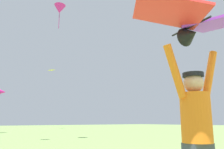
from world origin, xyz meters
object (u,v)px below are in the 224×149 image
object	(u,v)px
held_stunt_kite	(194,22)
marker_flag	(0,97)
kite_flyer_person	(197,132)
distant_kite_yellow_far_center	(52,70)
distant_kite_magenta_low_right	(60,9)

from	to	relation	value
held_stunt_kite	marker_flag	xyz separation A→B (m)	(-0.44, 7.04, -0.36)
kite_flyer_person	marker_flag	distance (m)	7.04
distant_kite_yellow_far_center	marker_flag	distance (m)	27.48
distant_kite_yellow_far_center	marker_flag	xyz separation A→B (m)	(-12.25, -23.68, -6.66)
kite_flyer_person	distant_kite_yellow_far_center	size ratio (longest dim) A/B	1.60
kite_flyer_person	distant_kite_magenta_low_right	world-z (taller)	distant_kite_magenta_low_right
held_stunt_kite	marker_flag	size ratio (longest dim) A/B	0.79
kite_flyer_person	distant_kite_yellow_far_center	distance (m)	33.70
held_stunt_kite	distant_kite_magenta_low_right	distance (m)	12.89
kite_flyer_person	held_stunt_kite	distance (m)	1.28
kite_flyer_person	marker_flag	xyz separation A→B (m)	(-0.45, 6.97, 0.92)
held_stunt_kite	distant_kite_magenta_low_right	xyz separation A→B (m)	(3.45, 11.08, 5.61)
distant_kite_yellow_far_center	held_stunt_kite	bearing A→B (deg)	-111.04
held_stunt_kite	distant_kite_magenta_low_right	world-z (taller)	distant_kite_magenta_low_right
distant_kite_magenta_low_right	distant_kite_yellow_far_center	xyz separation A→B (m)	(8.37, 19.64, 0.69)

